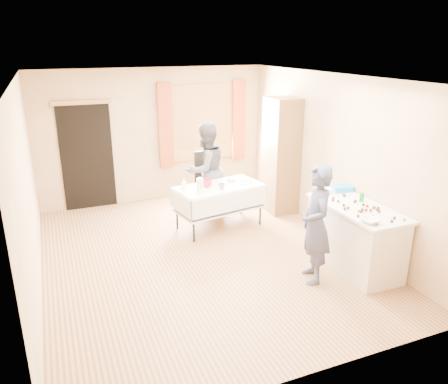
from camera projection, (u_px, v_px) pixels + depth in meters
name	position (u px, v px, depth m)	size (l,w,h in m)	color
floor	(202.00, 256.00, 6.59)	(4.50, 5.50, 0.02)	#9E7047
ceiling	(198.00, 77.00, 5.73)	(4.50, 5.50, 0.02)	white
wall_back	(154.00, 136.00, 8.58)	(4.50, 0.02, 2.60)	tan
wall_front	(306.00, 257.00, 3.74)	(4.50, 0.02, 2.60)	tan
wall_left	(26.00, 192.00, 5.35)	(0.02, 5.50, 2.60)	tan
wall_right	(334.00, 157.00, 6.97)	(0.02, 5.50, 2.60)	tan
window_frame	(202.00, 123.00, 8.83)	(1.32, 0.06, 1.52)	olive
window_pane	(203.00, 123.00, 8.82)	(1.20, 0.02, 1.40)	white
curtain_left	(166.00, 126.00, 8.51)	(0.28, 0.06, 1.65)	#A14120
curtain_right	(239.00, 120.00, 9.07)	(0.28, 0.06, 1.65)	#A14120
doorway	(87.00, 157.00, 8.18)	(0.95, 0.04, 2.00)	black
door_lintel	(82.00, 102.00, 7.83)	(1.05, 0.06, 0.08)	olive
cabinet	(281.00, 156.00, 8.01)	(0.50, 0.60, 2.12)	brown
counter	(355.00, 237.00, 6.13)	(0.71, 1.49, 0.91)	beige
party_table	(219.00, 203.00, 7.45)	(1.59, 1.00, 0.75)	black
chair	(210.00, 192.00, 8.34)	(0.51, 0.51, 1.10)	black
girl	(316.00, 225.00, 5.66)	(0.53, 0.67, 1.60)	#292E4A
woman	(206.00, 170.00, 7.92)	(1.00, 0.89, 1.70)	black
soda_can	(362.00, 197.00, 6.14)	(0.07, 0.07, 0.12)	#0C8925
mixing_bowl	(370.00, 221.00, 5.43)	(0.29, 0.29, 0.06)	white
foam_block	(328.00, 191.00, 6.47)	(0.15, 0.10, 0.08)	white
blue_basket	(342.00, 188.00, 6.59)	(0.30, 0.20, 0.08)	blue
pitcher	(200.00, 186.00, 7.00)	(0.11, 0.11, 0.22)	silver
cup_red	(207.00, 183.00, 7.28)	(0.20, 0.20, 0.13)	red
cup_rainbow	(222.00, 186.00, 7.17)	(0.12, 0.12, 0.10)	red
small_bowl	(231.00, 180.00, 7.60)	(0.18, 0.18, 0.05)	white
pastry_tray	(246.00, 182.00, 7.51)	(0.28, 0.20, 0.02)	white
bottle	(184.00, 184.00, 7.19)	(0.07, 0.07, 0.16)	white
cake_balls	(362.00, 208.00, 5.86)	(0.52, 1.11, 0.04)	#3F2314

